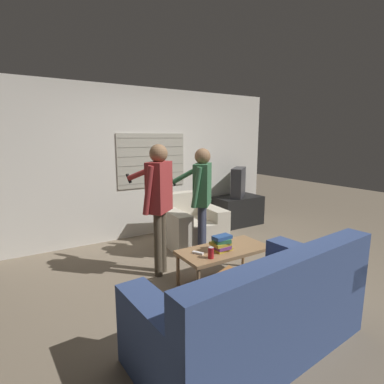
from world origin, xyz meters
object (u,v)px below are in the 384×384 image
object	(u,v)px
armchair_beige	(191,224)
person_left_standing	(158,194)
person_right_standing	(202,190)
soda_can	(211,253)
tv	(238,182)
coffee_table	(224,252)
spare_remote	(198,253)
couch_blue	(255,312)
book_stack	(221,243)

from	to	relation	value
armchair_beige	person_left_standing	world-z (taller)	person_left_standing
person_right_standing	soda_can	bearing A→B (deg)	-164.27
armchair_beige	tv	size ratio (longest dim) A/B	1.60
armchair_beige	soda_can	distance (m)	1.67
coffee_table	spare_remote	world-z (taller)	spare_remote
couch_blue	tv	bearing A→B (deg)	47.90
armchair_beige	soda_can	bearing A→B (deg)	69.78
couch_blue	person_right_standing	size ratio (longest dim) A/B	1.27
person_left_standing	spare_remote	size ratio (longest dim) A/B	12.41
person_right_standing	tv	bearing A→B (deg)	-12.93
book_stack	spare_remote	xyz separation A→B (m)	(-0.29, 0.05, -0.08)
coffee_table	person_left_standing	bearing A→B (deg)	131.87
armchair_beige	soda_can	xyz separation A→B (m)	(-0.68, -1.51, 0.17)
tv	person_left_standing	bearing A→B (deg)	-13.05
book_stack	person_left_standing	bearing A→B (deg)	127.25
soda_can	spare_remote	world-z (taller)	soda_can
coffee_table	person_left_standing	world-z (taller)	person_left_standing
armchair_beige	book_stack	bearing A→B (deg)	76.28
person_left_standing	person_right_standing	xyz separation A→B (m)	(0.75, 0.17, -0.04)
spare_remote	soda_can	bearing A→B (deg)	-102.07
person_left_standing	soda_can	xyz separation A→B (m)	(0.25, -0.76, -0.56)
couch_blue	tv	size ratio (longest dim) A/B	3.36
armchair_beige	person_right_standing	size ratio (longest dim) A/B	0.60
armchair_beige	spare_remote	bearing A→B (deg)	65.18
person_left_standing	spare_remote	distance (m)	0.87
couch_blue	person_left_standing	distance (m)	1.82
tv	soda_can	distance (m)	2.84
armchair_beige	book_stack	distance (m)	1.47
tv	person_right_standing	world-z (taller)	person_right_standing
person_right_standing	armchair_beige	bearing A→B (deg)	26.17
book_stack	spare_remote	size ratio (longest dim) A/B	1.84
person_left_standing	couch_blue	bearing A→B (deg)	-128.03
couch_blue	person_right_standing	bearing A→B (deg)	65.19
coffee_table	person_right_standing	world-z (taller)	person_right_standing
coffee_table	spare_remote	size ratio (longest dim) A/B	8.20
tv	soda_can	size ratio (longest dim) A/B	4.72
person_left_standing	person_right_standing	world-z (taller)	person_left_standing
tv	person_right_standing	bearing A→B (deg)	-7.05
person_right_standing	spare_remote	bearing A→B (deg)	-172.24
person_right_standing	book_stack	distance (m)	0.99
couch_blue	book_stack	bearing A→B (deg)	62.90
couch_blue	person_right_standing	xyz separation A→B (m)	(0.70, 1.84, 0.67)
couch_blue	armchair_beige	size ratio (longest dim) A/B	2.10
tv	soda_can	bearing A→B (deg)	3.36
couch_blue	coffee_table	world-z (taller)	couch_blue
person_right_standing	spare_remote	size ratio (longest dim) A/B	11.89
person_right_standing	spare_remote	xyz separation A→B (m)	(-0.55, -0.77, -0.56)
soda_can	spare_remote	bearing A→B (deg)	108.00
tv	person_right_standing	distance (m)	1.84
armchair_beige	soda_can	world-z (taller)	armchair_beige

